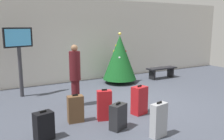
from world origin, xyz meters
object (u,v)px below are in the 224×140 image
at_px(suitcase_0, 104,105).
at_px(suitcase_1, 159,120).
at_px(flight_info_kiosk, 19,48).
at_px(waiting_bench, 162,70).
at_px(traveller_0, 75,74).
at_px(suitcase_2, 76,109).
at_px(holiday_tree, 120,57).
at_px(suitcase_3, 44,126).
at_px(suitcase_4, 139,100).
at_px(suitcase_5, 118,117).

distance_m(suitcase_0, suitcase_1, 1.46).
bearing_deg(flight_info_kiosk, waiting_bench, -1.52).
bearing_deg(waiting_bench, traveller_0, -160.99).
distance_m(traveller_0, suitcase_2, 1.34).
xyz_separation_m(holiday_tree, flight_info_kiosk, (-3.77, -0.05, 0.54)).
relative_size(waiting_bench, suitcase_3, 2.27).
height_order(waiting_bench, traveller_0, traveller_0).
bearing_deg(suitcase_0, suitcase_2, 161.13).
xyz_separation_m(traveller_0, suitcase_2, (-0.43, -1.11, -0.61)).
xyz_separation_m(holiday_tree, suitcase_1, (-1.80, -4.49, -0.67)).
xyz_separation_m(waiting_bench, suitcase_1, (-3.84, -4.29, 0.01)).
xyz_separation_m(traveller_0, suitcase_1, (0.78, -2.69, -0.58)).
relative_size(suitcase_2, suitcase_4, 0.89).
bearing_deg(holiday_tree, suitcase_5, -121.86).
relative_size(traveller_0, suitcase_2, 2.56).
bearing_deg(traveller_0, waiting_bench, 19.01).
height_order(flight_info_kiosk, waiting_bench, flight_info_kiosk).
bearing_deg(suitcase_2, suitcase_4, -10.82).
height_order(traveller_0, suitcase_5, traveller_0).
distance_m(suitcase_0, suitcase_5, 0.62).
bearing_deg(suitcase_5, suitcase_1, -54.19).
height_order(waiting_bench, suitcase_2, suitcase_2).
bearing_deg(traveller_0, holiday_tree, 34.80).
relative_size(suitcase_2, suitcase_3, 1.12).
distance_m(flight_info_kiosk, suitcase_3, 3.63).
distance_m(flight_info_kiosk, suitcase_1, 5.01).
relative_size(waiting_bench, suitcase_0, 1.79).
distance_m(flight_info_kiosk, suitcase_2, 3.21).
relative_size(flight_info_kiosk, suitcase_5, 3.61).
bearing_deg(flight_info_kiosk, suitcase_3, -92.11).
height_order(suitcase_2, suitcase_5, suitcase_2).
xyz_separation_m(waiting_bench, suitcase_0, (-4.39, -2.93, 0.02)).
bearing_deg(traveller_0, suitcase_0, -80.36).
height_order(suitcase_0, suitcase_3, suitcase_0).
bearing_deg(suitcase_0, holiday_tree, 53.10).
bearing_deg(flight_info_kiosk, traveller_0, -55.67).
bearing_deg(suitcase_4, suitcase_1, -108.83).
bearing_deg(waiting_bench, suitcase_5, -140.93).
height_order(holiday_tree, suitcase_3, holiday_tree).
distance_m(holiday_tree, traveller_0, 3.14).
bearing_deg(suitcase_3, waiting_bench, 28.59).
height_order(suitcase_1, suitcase_3, suitcase_1).
relative_size(suitcase_2, suitcase_5, 1.12).
xyz_separation_m(suitcase_1, suitcase_3, (-2.10, 1.05, -0.07)).
bearing_deg(traveller_0, suitcase_5, -82.78).
height_order(suitcase_0, suitcase_4, suitcase_0).
height_order(suitcase_4, suitcase_5, suitcase_4).
bearing_deg(suitcase_1, flight_info_kiosk, 113.95).
bearing_deg(suitcase_4, traveller_0, 130.34).
distance_m(suitcase_2, suitcase_5, 1.08).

